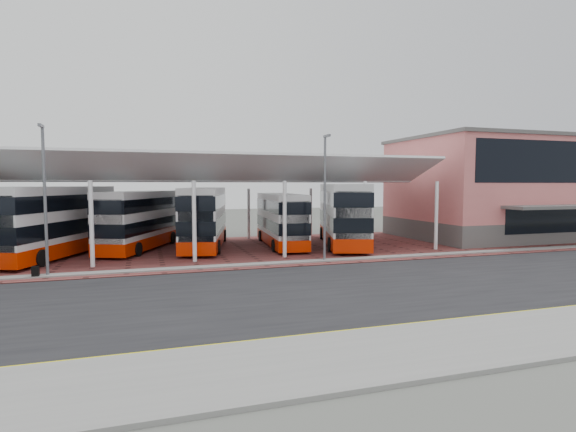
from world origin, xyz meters
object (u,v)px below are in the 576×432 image
Objects in this scene: terminal at (501,188)px; bus_1 at (56,222)px; bus_3 at (205,218)px; bus_4 at (281,220)px; bus_2 at (141,220)px; bus_5 at (343,215)px.

terminal is 1.57× the size of bus_1.
bus_1 reaches higher than bus_3.
bus_4 is (-21.62, 0.06, -2.53)m from terminal.
bus_5 reaches higher than bus_2.
bus_5 is at bearing 21.42° from bus_1.
bus_1 is at bearing -172.00° from bus_4.
bus_4 is 5.03m from bus_5.
bus_4 is (5.93, -0.85, -0.24)m from bus_3.
bus_1 is 0.96× the size of bus_5.
terminal is 27.66m from bus_3.
bus_2 is at bearing 177.89° from bus_4.
bus_1 is 1.14× the size of bus_4.
terminal is 1.50× the size of bus_5.
terminal reaches higher than bus_3.
terminal is 16.90m from bus_5.
bus_2 is (5.43, 2.13, -0.18)m from bus_1.
bus_1 is at bearing -178.99° from terminal.
terminal is at bearing 20.96° from bus_5.
bus_3 is at bearing 16.14° from bus_2.
bus_3 is at bearing 178.11° from terminal.
bus_5 reaches higher than bus_4.
bus_4 is (10.66, -1.41, -0.12)m from bus_2.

